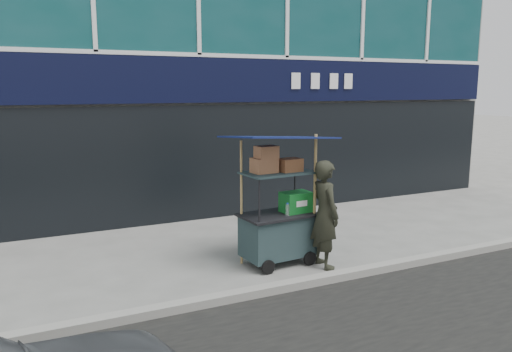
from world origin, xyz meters
TOP-DOWN VIEW (x-y plane):
  - ground at (0.00, 0.00)m, footprint 80.00×80.00m
  - curb at (0.00, -0.20)m, footprint 80.00×0.18m
  - vendor_cart at (0.19, 0.81)m, footprint 1.64×1.22m
  - vendor_man at (0.76, 0.38)m, footprint 0.43×0.63m

SIDE VIEW (x-z plane):
  - ground at x=0.00m, z-range 0.00..0.00m
  - curb at x=0.00m, z-range 0.00..0.12m
  - vendor_cart at x=0.19m, z-range -0.31..1.78m
  - vendor_man at x=0.76m, z-range 0.00..1.67m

